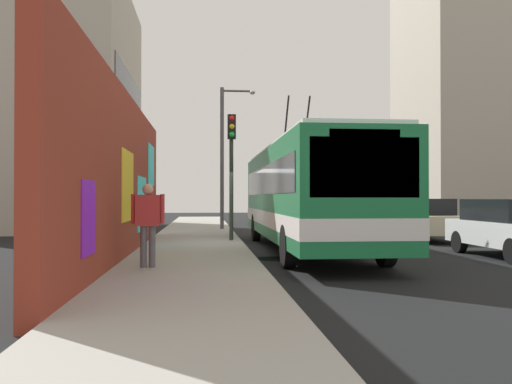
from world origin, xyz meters
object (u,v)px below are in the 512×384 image
(parked_car_white, at_px, (511,227))
(street_lamp, at_px, (226,148))
(parked_car_champagne, at_px, (421,218))
(parked_car_red, at_px, (372,213))
(city_bus, at_px, (306,193))
(traffic_light, at_px, (232,156))
(pedestrian_near_wall, at_px, (148,218))

(parked_car_white, bearing_deg, street_lamp, 32.16)
(parked_car_white, relative_size, parked_car_champagne, 0.90)
(parked_car_red, bearing_deg, street_lamp, 94.61)
(city_bus, height_order, parked_car_champagne, city_bus)
(city_bus, bearing_deg, traffic_light, 42.38)
(street_lamp, bearing_deg, parked_car_white, -147.84)
(traffic_light, bearing_deg, parked_car_red, -44.47)
(parked_car_champagne, relative_size, parked_car_red, 1.05)
(parked_car_champagne, xyz_separation_m, pedestrian_near_wall, (-8.36, 9.47, 0.37))
(parked_car_red, xyz_separation_m, pedestrian_near_wall, (-14.44, 9.47, 0.37))
(parked_car_red, relative_size, pedestrian_near_wall, 2.55)
(city_bus, xyz_separation_m, traffic_light, (2.36, 2.15, 1.29))
(parked_car_champagne, height_order, traffic_light, traffic_light)
(parked_car_white, distance_m, traffic_light, 8.99)
(city_bus, distance_m, traffic_light, 3.44)
(traffic_light, bearing_deg, street_lamp, -0.66)
(city_bus, distance_m, street_lamp, 9.74)
(city_bus, relative_size, street_lamp, 1.81)
(parked_car_white, xyz_separation_m, parked_car_champagne, (6.06, -0.00, 0.00))
(traffic_light, bearing_deg, pedestrian_near_wall, 163.05)
(parked_car_red, relative_size, street_lamp, 0.68)
(parked_car_champagne, relative_size, traffic_light, 1.09)
(parked_car_champagne, bearing_deg, pedestrian_near_wall, 131.43)
(city_bus, height_order, street_lamp, street_lamp)
(parked_car_white, xyz_separation_m, parked_car_red, (12.15, -0.00, 0.00))
(parked_car_champagne, distance_m, parked_car_red, 6.08)
(parked_car_white, xyz_separation_m, street_lamp, (11.56, 7.27, 3.14))
(city_bus, xyz_separation_m, parked_car_red, (9.84, -5.20, -0.94))
(parked_car_white, distance_m, parked_car_champagne, 6.06)
(traffic_light, relative_size, street_lamp, 0.65)
(parked_car_red, distance_m, street_lamp, 7.94)
(parked_car_champagne, bearing_deg, parked_car_red, 0.00)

